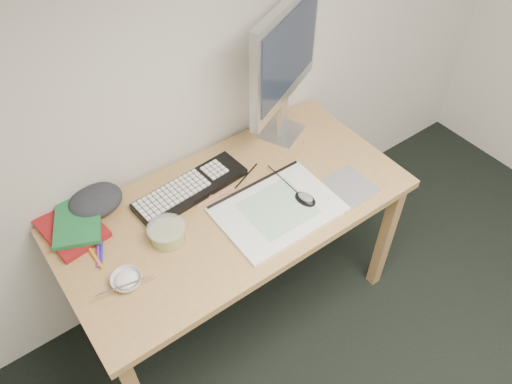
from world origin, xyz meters
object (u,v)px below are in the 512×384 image
(keyboard, at_px, (191,189))
(rice_bowl, at_px, (127,280))
(sketchpad, at_px, (278,209))
(monitor, at_px, (285,57))
(desk, at_px, (235,218))

(keyboard, height_order, rice_bowl, rice_bowl)
(rice_bowl, bearing_deg, sketchpad, -4.04)
(keyboard, relative_size, monitor, 0.76)
(desk, height_order, keyboard, keyboard)
(sketchpad, relative_size, rice_bowl, 4.31)
(sketchpad, relative_size, keyboard, 0.97)
(monitor, height_order, rice_bowl, monitor)
(rice_bowl, bearing_deg, desk, 9.31)
(desk, distance_m, monitor, 0.68)
(keyboard, bearing_deg, monitor, 3.06)
(sketchpad, xyz_separation_m, monitor, (0.31, 0.37, 0.39))
(keyboard, xyz_separation_m, rice_bowl, (-0.41, -0.25, 0.00))
(monitor, bearing_deg, rice_bowl, 173.12)
(monitor, bearing_deg, sketchpad, -155.97)
(keyboard, bearing_deg, desk, -63.28)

